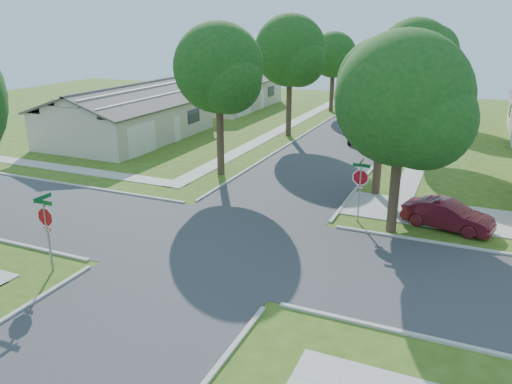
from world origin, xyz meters
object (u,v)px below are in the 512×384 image
Objects in this scene: tree_e_far at (432,54)px; tree_w_near at (220,72)px; house_nw_far at (226,93)px; stop_sign_ne at (360,180)px; car_curb_west at (356,113)px; tree_w_far at (334,57)px; tree_ne_corner at (404,105)px; tree_e_mid at (415,61)px; car_curb_east at (361,133)px; house_nw_near at (129,120)px; car_driveway at (448,215)px; tree_w_mid at (291,54)px; stop_sign_sw at (46,220)px; tree_e_near at (385,89)px.

tree_e_far is 26.71m from tree_w_near.
tree_w_near is at bearing -63.73° from house_nw_far.
stop_sign_ne is 0.71× the size of car_curb_west.
tree_ne_corner is (11.01, -29.80, 0.09)m from tree_w_far.
tree_e_mid is (0.06, 16.31, 4.22)m from stop_sign_ne.
tree_ne_corner is 2.16× the size of car_curb_east.
tree_e_mid is 1.15× the size of tree_w_far.
house_nw_near is at bearing -163.85° from tree_e_mid.
tree_w_near is 2.30× the size of car_driveway.
house_nw_far is (-20.69, 27.30, -0.51)m from stop_sign_ne.
tree_ne_corner is at bearing -86.91° from tree_e_far.
car_curb_west is (-5.95, -3.81, -5.37)m from tree_e_far.
car_curb_west is at bearing 45.78° from house_nw_near.
tree_w_mid is at bearing 71.06° from car_curb_west.
house_nw_far is (-22.35, 27.79, -4.08)m from tree_ne_corner.
tree_w_mid is (0.06, 25.71, 4.46)m from stop_sign_sw.
stop_sign_sw is 38.40m from house_nw_far.
house_nw_far is at bearing -174.47° from tree_e_far.
tree_e_near is at bearing -51.95° from tree_w_mid.
stop_sign_sw is 0.31× the size of tree_w_mid.
tree_e_far is 16.05m from tree_w_mid.
house_nw_near is at bearing 82.58° from car_driveway.
house_nw_far is 3.40× the size of car_curb_east.
stop_sign_ne is at bearing -24.74° from tree_w_near.
tree_w_mid is at bearing 180.00° from tree_e_mid.
tree_e_far is (-0.00, 13.00, -0.27)m from tree_e_mid.
tree_e_mid is 2.18× the size of car_curb_west.
tree_e_mid reaches higher than tree_e_far.
tree_w_far reaches higher than stop_sign_sw.
house_nw_near is at bearing -152.10° from tree_w_mid.
house_nw_near is 21.23m from car_curb_west.
stop_sign_ne reaches higher than car_curb_east.
house_nw_near is at bearing -164.62° from car_curb_east.
tree_w_mid is 13.04m from tree_w_far.
tree_w_mid is 16.56m from house_nw_far.
stop_sign_ne is at bearing -52.84° from house_nw_far.
tree_w_near reaches higher than car_driveway.
tree_e_near is at bearing 55.41° from stop_sign_sw.
car_curb_west is (14.79, 15.20, -0.90)m from house_nw_near.
tree_e_far is 1.01× the size of tree_ne_corner.
tree_e_far is 2.18× the size of car_curb_east.
tree_w_near is at bearing 156.44° from tree_ne_corner.
tree_e_far is (0.05, 29.31, 3.95)m from stop_sign_ne.
stop_sign_sw is at bearing -110.20° from tree_e_mid.
car_driveway is at bearing 113.12° from car_curb_west.
house_nw_far is at bearing 152.09° from tree_e_mid.
stop_sign_ne is at bearing -26.46° from house_nw_near.
tree_w_near is 0.94× the size of tree_w_mid.
stop_sign_sw is at bearing -124.59° from tree_e_near.
car_curb_west is at bearing 35.27° from car_driveway.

